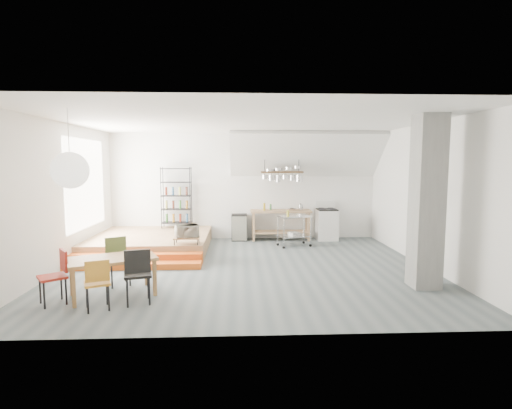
{
  "coord_description": "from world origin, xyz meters",
  "views": [
    {
      "loc": [
        -0.18,
        -8.66,
        2.32
      ],
      "look_at": [
        0.25,
        0.8,
        1.33
      ],
      "focal_mm": 28.0,
      "sensor_mm": 36.0,
      "label": 1
    }
  ],
  "objects_px": {
    "rolling_cart": "(294,226)",
    "dining_table": "(112,262)",
    "stove": "(327,224)",
    "mini_fridge": "(239,227)"
  },
  "relations": [
    {
      "from": "dining_table",
      "to": "stove",
      "type": "bearing_deg",
      "value": 20.56
    },
    {
      "from": "stove",
      "to": "rolling_cart",
      "type": "xyz_separation_m",
      "value": [
        -1.12,
        -0.92,
        0.08
      ]
    },
    {
      "from": "stove",
      "to": "mini_fridge",
      "type": "distance_m",
      "value": 2.65
    },
    {
      "from": "rolling_cart",
      "to": "dining_table",
      "type": "bearing_deg",
      "value": -150.44
    },
    {
      "from": "dining_table",
      "to": "mini_fridge",
      "type": "height_order",
      "value": "mini_fridge"
    },
    {
      "from": "rolling_cart",
      "to": "mini_fridge",
      "type": "height_order",
      "value": "rolling_cart"
    },
    {
      "from": "dining_table",
      "to": "mini_fridge",
      "type": "bearing_deg",
      "value": 41.13
    },
    {
      "from": "stove",
      "to": "rolling_cart",
      "type": "distance_m",
      "value": 1.45
    },
    {
      "from": "stove",
      "to": "dining_table",
      "type": "distance_m",
      "value": 6.91
    },
    {
      "from": "stove",
      "to": "dining_table",
      "type": "height_order",
      "value": "stove"
    }
  ]
}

